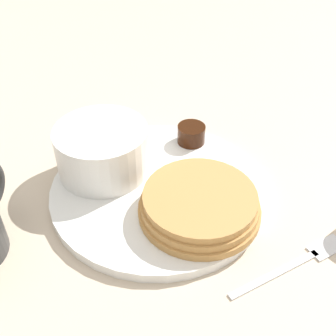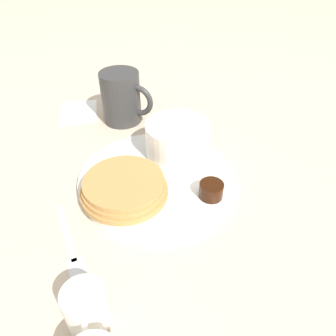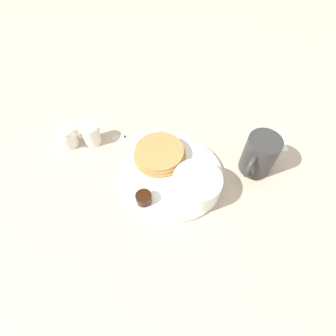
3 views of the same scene
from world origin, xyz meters
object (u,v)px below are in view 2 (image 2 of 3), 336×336
object	(u,v)px
bowl	(177,138)
coffee_mug	(122,98)
plate	(156,178)
creamer_pitcher_near	(86,309)
fork	(71,250)

from	to	relation	value
bowl	coffee_mug	distance (m)	0.17
plate	creamer_pitcher_near	bearing A→B (deg)	152.03
bowl	coffee_mug	world-z (taller)	coffee_mug
plate	coffee_mug	distance (m)	0.21
creamer_pitcher_near	fork	world-z (taller)	creamer_pitcher_near
coffee_mug	bowl	bearing A→B (deg)	-152.99
bowl	creamer_pitcher_near	distance (m)	0.31
plate	fork	distance (m)	0.17
bowl	fork	bearing A→B (deg)	132.40
creamer_pitcher_near	bowl	bearing A→B (deg)	-31.13
plate	coffee_mug	xyz separation A→B (m)	(0.20, 0.03, 0.05)
coffee_mug	fork	xyz separation A→B (m)	(-0.31, 0.10, -0.05)
creamer_pitcher_near	fork	size ratio (longest dim) A/B	0.48
bowl	coffee_mug	size ratio (longest dim) A/B	1.05
creamer_pitcher_near	fork	bearing A→B (deg)	11.59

